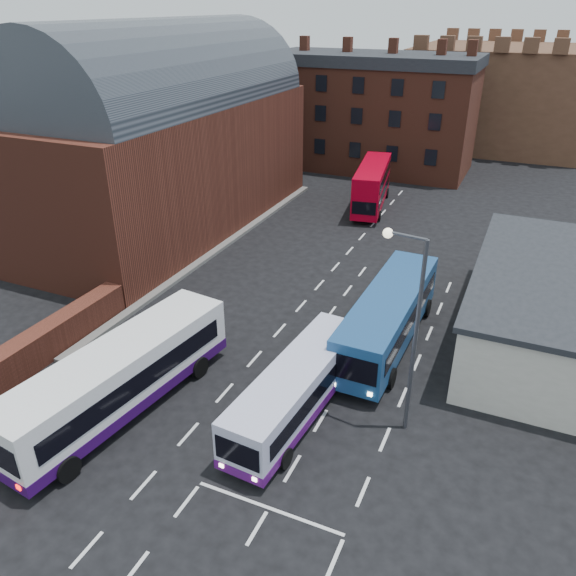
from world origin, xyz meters
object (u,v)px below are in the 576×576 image
at_px(bus_white_inbound, 297,386).
at_px(bus_red_double, 372,186).
at_px(bus_white_outbound, 119,375).
at_px(bus_blue, 388,315).
at_px(pedestrian_beige, 86,415).
at_px(street_lamp, 410,318).
at_px(pedestrian_red, 21,449).

relative_size(bus_white_inbound, bus_red_double, 0.96).
xyz_separation_m(bus_white_outbound, bus_red_double, (2.24, 32.43, 0.20)).
xyz_separation_m(bus_blue, bus_red_double, (-7.43, 22.02, 0.27)).
height_order(bus_white_outbound, pedestrian_beige, bus_white_outbound).
distance_m(bus_blue, street_lamp, 7.67).
height_order(bus_white_inbound, pedestrian_beige, bus_white_inbound).
relative_size(bus_white_inbound, street_lamp, 1.08).
distance_m(bus_blue, bus_red_double, 23.24).
bearing_deg(bus_white_outbound, street_lamp, 26.12).
height_order(bus_red_double, street_lamp, street_lamp).
height_order(bus_white_inbound, pedestrian_red, bus_white_inbound).
bearing_deg(bus_red_double, bus_white_outbound, 76.73).
bearing_deg(pedestrian_beige, street_lamp, -160.92).
height_order(bus_blue, bus_red_double, bus_red_double).
relative_size(bus_white_outbound, pedestrian_red, 6.68).
height_order(bus_white_outbound, pedestrian_red, bus_white_outbound).
bearing_deg(pedestrian_beige, bus_blue, -136.02).
relative_size(bus_white_outbound, bus_blue, 1.05).
bearing_deg(bus_white_inbound, pedestrian_red, 44.51).
xyz_separation_m(bus_white_outbound, bus_blue, (9.67, 10.41, -0.07)).
xyz_separation_m(street_lamp, pedestrian_beige, (-12.48, -5.90, -4.73)).
xyz_separation_m(bus_white_outbound, pedestrian_beige, (-0.53, -1.83, -1.14)).
relative_size(street_lamp, pedestrian_beige, 5.67).
height_order(bus_white_outbound, bus_white_inbound, bus_white_outbound).
distance_m(bus_white_outbound, bus_blue, 14.21).
distance_m(bus_white_outbound, bus_red_double, 32.51).
bearing_deg(bus_white_inbound, bus_white_outbound, 25.40).
relative_size(bus_white_inbound, pedestrian_red, 5.39).
xyz_separation_m(bus_white_inbound, pedestrian_beige, (-8.01, -4.73, -0.77)).
height_order(bus_blue, pedestrian_beige, bus_blue).
bearing_deg(bus_blue, bus_white_outbound, 48.34).
bearing_deg(pedestrian_beige, bus_white_outbound, -112.28).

